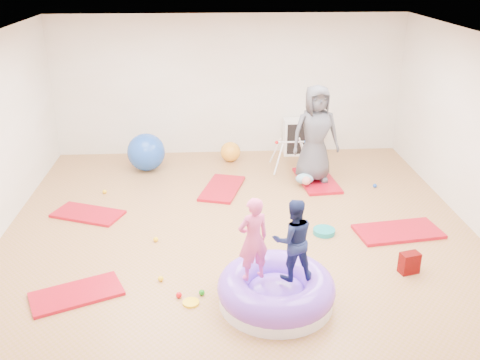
{
  "coord_description": "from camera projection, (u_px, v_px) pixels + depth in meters",
  "views": [
    {
      "loc": [
        -0.42,
        -6.59,
        3.81
      ],
      "look_at": [
        0.0,
        0.3,
        0.9
      ],
      "focal_mm": 40.0,
      "sensor_mm": 36.0,
      "label": 1
    }
  ],
  "objects": [
    {
      "name": "room",
      "position": [
        241.0,
        154.0,
        7.02
      ],
      "size": [
        7.01,
        8.01,
        2.81
      ],
      "color": "#A17438",
      "rests_on": "ground"
    },
    {
      "name": "gym_mat_front_left",
      "position": [
        77.0,
        294.0,
        6.47
      ],
      "size": [
        1.19,
        0.92,
        0.04
      ],
      "primitive_type": "cube",
      "rotation": [
        0.0,
        0.0,
        0.41
      ],
      "color": "#AE120F",
      "rests_on": "ground"
    },
    {
      "name": "gym_mat_mid_left",
      "position": [
        88.0,
        214.0,
        8.47
      ],
      "size": [
        1.21,
        0.91,
        0.05
      ],
      "primitive_type": "cube",
      "rotation": [
        0.0,
        0.0,
        -0.39
      ],
      "color": "#AE120F",
      "rests_on": "ground"
    },
    {
      "name": "gym_mat_center_back",
      "position": [
        222.0,
        188.0,
        9.4
      ],
      "size": [
        0.88,
        1.27,
        0.05
      ],
      "primitive_type": "cube",
      "rotation": [
        0.0,
        0.0,
        1.29
      ],
      "color": "#AE120F",
      "rests_on": "ground"
    },
    {
      "name": "gym_mat_right",
      "position": [
        398.0,
        232.0,
        7.93
      ],
      "size": [
        1.32,
        0.79,
        0.05
      ],
      "primitive_type": "cube",
      "rotation": [
        0.0,
        0.0,
        0.14
      ],
      "color": "#AE120F",
      "rests_on": "ground"
    },
    {
      "name": "gym_mat_rear_right",
      "position": [
        317.0,
        180.0,
        9.73
      ],
      "size": [
        0.72,
        1.28,
        0.05
      ],
      "primitive_type": "cube",
      "rotation": [
        0.0,
        0.0,
        1.66
      ],
      "color": "#AE120F",
      "rests_on": "ground"
    },
    {
      "name": "inflatable_cushion",
      "position": [
        276.0,
        290.0,
        6.28
      ],
      "size": [
        1.39,
        1.39,
        0.44
      ],
      "rotation": [
        0.0,
        0.0,
        0.18
      ],
      "color": "white",
      "rests_on": "ground"
    },
    {
      "name": "child_pink",
      "position": [
        253.0,
        235.0,
        5.99
      ],
      "size": [
        0.43,
        0.36,
        1.02
      ],
      "primitive_type": "imported",
      "rotation": [
        0.0,
        0.0,
        3.5
      ],
      "color": "#EC5191",
      "rests_on": "inflatable_cushion"
    },
    {
      "name": "child_navy",
      "position": [
        293.0,
        236.0,
        6.01
      ],
      "size": [
        0.52,
        0.43,
        0.99
      ],
      "primitive_type": "imported",
      "rotation": [
        0.0,
        0.0,
        3.27
      ],
      "color": "#17214F",
      "rests_on": "inflatable_cushion"
    },
    {
      "name": "adult_caregiver",
      "position": [
        315.0,
        134.0,
        9.38
      ],
      "size": [
        0.91,
        0.65,
        1.73
      ],
      "primitive_type": "imported",
      "rotation": [
        0.0,
        0.0,
        0.13
      ],
      "color": "#49494F",
      "rests_on": "gym_mat_rear_right"
    },
    {
      "name": "infant",
      "position": [
        305.0,
        179.0,
        9.47
      ],
      "size": [
        0.33,
        0.34,
        0.2
      ],
      "color": "#7CB0C8",
      "rests_on": "gym_mat_rear_right"
    },
    {
      "name": "ball_pit_balls",
      "position": [
        241.0,
        246.0,
        7.5
      ],
      "size": [
        4.82,
        3.22,
        0.07
      ],
      "color": "yellow",
      "rests_on": "ground"
    },
    {
      "name": "exercise_ball_blue",
      "position": [
        146.0,
        152.0,
        10.15
      ],
      "size": [
        0.72,
        0.72,
        0.72
      ],
      "primitive_type": "sphere",
      "color": "#1C4BB5",
      "rests_on": "ground"
    },
    {
      "name": "exercise_ball_orange",
      "position": [
        230.0,
        152.0,
        10.64
      ],
      "size": [
        0.4,
        0.4,
        0.4
      ],
      "primitive_type": "sphere",
      "color": "orange",
      "rests_on": "ground"
    },
    {
      "name": "infant_play_gym",
      "position": [
        291.0,
        151.0,
        10.16
      ],
      "size": [
        0.74,
        0.71,
        0.57
      ],
      "rotation": [
        0.0,
        0.0,
        0.29
      ],
      "color": "white",
      "rests_on": "ground"
    },
    {
      "name": "cube_shelf",
      "position": [
        301.0,
        137.0,
        10.99
      ],
      "size": [
        0.73,
        0.36,
        0.73
      ],
      "color": "white",
      "rests_on": "ground"
    },
    {
      "name": "balance_disc",
      "position": [
        324.0,
        231.0,
        7.91
      ],
      "size": [
        0.32,
        0.32,
        0.07
      ],
      "primitive_type": "cylinder",
      "color": "teal",
      "rests_on": "ground"
    },
    {
      "name": "backpack",
      "position": [
        409.0,
        263.0,
        6.9
      ],
      "size": [
        0.28,
        0.21,
        0.28
      ],
      "primitive_type": "cube",
      "rotation": [
        0.0,
        0.0,
        0.26
      ],
      "color": "#AA0505",
      "rests_on": "ground"
    },
    {
      "name": "yellow_toy",
      "position": [
        191.0,
        303.0,
        6.32
      ],
      "size": [
        0.2,
        0.2,
        0.03
      ],
      "primitive_type": "cylinder",
      "color": "yellow",
      "rests_on": "ground"
    }
  ]
}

